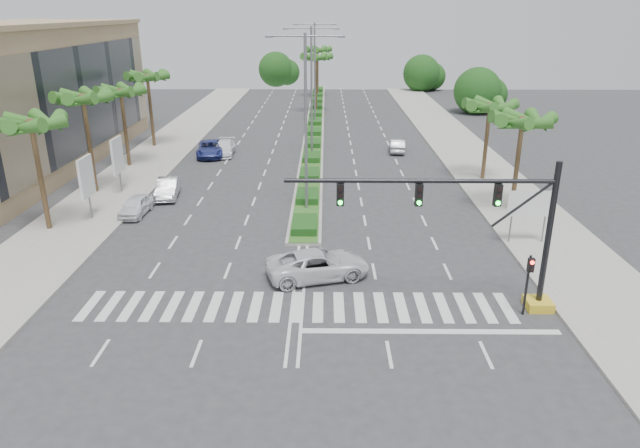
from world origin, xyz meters
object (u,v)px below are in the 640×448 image
(car_parked_b, at_px, (168,188))
(car_parked_c, at_px, (211,149))
(car_parked_a, at_px, (136,206))
(car_right, at_px, (397,145))
(car_parked_d, at_px, (224,148))
(car_crossing, at_px, (318,265))

(car_parked_b, distance_m, car_parked_c, 13.00)
(car_parked_a, xyz_separation_m, car_right, (20.30, 18.93, 0.01))
(car_parked_a, height_order, car_parked_c, car_parked_c)
(car_parked_b, xyz_separation_m, car_parked_c, (0.79, 12.97, 0.04))
(car_parked_d, bearing_deg, car_parked_a, -101.55)
(car_parked_a, relative_size, car_parked_d, 0.81)
(car_parked_b, distance_m, car_parked_d, 13.61)
(car_crossing, bearing_deg, car_parked_c, 5.92)
(car_parked_a, height_order, car_parked_d, car_parked_d)
(car_parked_b, bearing_deg, car_parked_c, 79.28)
(car_parked_c, distance_m, car_right, 18.44)
(car_parked_a, height_order, car_parked_b, car_parked_b)
(car_parked_a, bearing_deg, car_parked_c, 86.09)
(car_parked_d, relative_size, car_right, 1.17)
(car_parked_d, bearing_deg, car_right, 3.63)
(car_parked_a, bearing_deg, car_right, 45.66)
(car_parked_b, relative_size, car_parked_c, 0.80)
(car_crossing, relative_size, car_right, 1.35)
(car_crossing, xyz_separation_m, car_right, (7.55, 28.73, -0.09))
(car_parked_b, xyz_separation_m, car_right, (19.13, 14.89, -0.04))
(car_parked_c, xyz_separation_m, car_parked_d, (1.25, 0.48, -0.06))
(car_crossing, bearing_deg, car_parked_b, 23.92)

